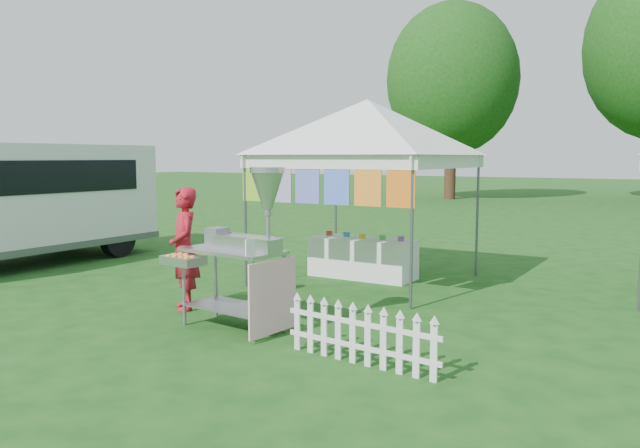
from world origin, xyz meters
The scene contains 8 objects.
ground centered at (0.00, 0.00, 0.00)m, with size 120.00×120.00×0.00m, color #174714.
canopy_main centered at (0.00, 3.49, 2.99)m, with size 4.24×4.24×3.45m.
tree_left centered at (-6.00, 24.00, 5.83)m, with size 6.40×6.40×9.53m.
donut_cart centered at (0.18, 0.04, 1.15)m, with size 1.48×0.92×1.95m.
vendor centered at (-1.20, 0.48, 0.83)m, with size 0.61×0.40×1.66m, color #A91423.
cargo_van centered at (-6.51, 1.42, 1.24)m, with size 2.28×5.58×2.31m.
picket_fence centered at (1.91, -0.31, 0.29)m, with size 1.79×0.20×0.56m.
display_table centered at (-0.20, 3.74, 0.34)m, with size 1.80×0.70×0.68m, color white.
Camera 1 is at (4.74, -5.65, 2.06)m, focal length 35.00 mm.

